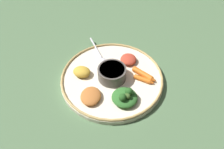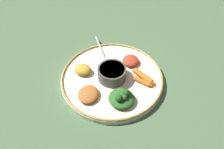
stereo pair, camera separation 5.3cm
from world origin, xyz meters
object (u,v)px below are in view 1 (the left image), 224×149
(greens_pile, at_px, (125,97))
(carrot_near_spoon, at_px, (144,80))
(spoon, at_px, (100,55))
(carrot_outer, at_px, (144,75))
(center_bowl, at_px, (112,73))

(greens_pile, relative_size, carrot_near_spoon, 1.56)
(spoon, height_order, carrot_outer, carrot_outer)
(center_bowl, distance_m, carrot_outer, 0.11)
(spoon, distance_m, greens_pile, 0.22)
(greens_pile, bearing_deg, carrot_near_spoon, -129.16)
(greens_pile, bearing_deg, spoon, -66.17)
(carrot_near_spoon, bearing_deg, spoon, -38.09)
(spoon, xyz_separation_m, carrot_near_spoon, (-0.15, 0.12, 0.00))
(carrot_outer, bearing_deg, carrot_near_spoon, 85.76)
(spoon, relative_size, carrot_outer, 1.83)
(greens_pile, distance_m, carrot_near_spoon, 0.10)
(center_bowl, bearing_deg, spoon, -66.27)
(greens_pile, bearing_deg, center_bowl, -66.05)
(greens_pile, xyz_separation_m, carrot_near_spoon, (-0.06, -0.08, -0.01))
(carrot_near_spoon, bearing_deg, center_bowl, -7.40)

